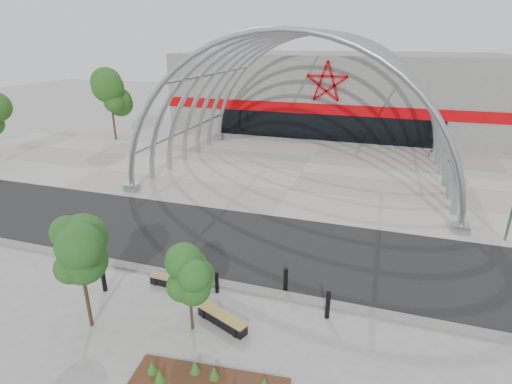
{
  "coord_description": "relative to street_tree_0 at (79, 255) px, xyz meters",
  "views": [
    {
      "loc": [
        5.53,
        -13.18,
        9.61
      ],
      "look_at": [
        0.0,
        4.0,
        2.6
      ],
      "focal_mm": 28.0,
      "sensor_mm": 36.0,
      "label": 1
    }
  ],
  "objects": [
    {
      "name": "street_tree_0",
      "position": [
        0.0,
        0.0,
        0.0
      ],
      "size": [
        1.75,
        1.75,
        3.99
      ],
      "color": "black",
      "rests_on": "ground"
    },
    {
      "name": "bollard_3",
      "position": [
        6.1,
        4.12,
        -2.34
      ],
      "size": [
        0.17,
        0.17,
        1.05
      ],
      "primitive_type": "cylinder",
      "color": "black",
      "rests_on": "ground"
    },
    {
      "name": "planting_bed",
      "position": [
        5.02,
        -1.17,
        -2.75
      ],
      "size": [
        4.84,
        1.92,
        0.5
      ],
      "color": "#3F2118",
      "rests_on": "ground"
    },
    {
      "name": "kerb",
      "position": [
        3.61,
        3.71,
        -2.81
      ],
      "size": [
        60.0,
        0.5,
        0.12
      ],
      "primitive_type": "cube",
      "color": "slate",
      "rests_on": "ground"
    },
    {
      "name": "bollard_0",
      "position": [
        -0.89,
        1.92,
        -2.3
      ],
      "size": [
        0.18,
        0.18,
        1.13
      ],
      "primitive_type": "cylinder",
      "color": "black",
      "rests_on": "ground"
    },
    {
      "name": "bg_tree_0",
      "position": [
        -16.39,
        23.96,
        1.77
      ],
      "size": [
        3.0,
        3.0,
        6.45
      ],
      "color": "#302017",
      "rests_on": "ground"
    },
    {
      "name": "bollard_2",
      "position": [
        3.49,
        3.2,
        -2.39
      ],
      "size": [
        0.15,
        0.15,
        0.96
      ],
      "primitive_type": "cylinder",
      "color": "black",
      "rests_on": "ground"
    },
    {
      "name": "arena_building",
      "position": [
        3.61,
        37.41,
        1.12
      ],
      "size": [
        34.0,
        15.24,
        8.0
      ],
      "color": "slate",
      "rests_on": "ground"
    },
    {
      "name": "bench_1",
      "position": [
        4.42,
        1.48,
        -2.65
      ],
      "size": [
        2.17,
        1.24,
        0.45
      ],
      "color": "black",
      "rests_on": "ground"
    },
    {
      "name": "bollard_1",
      "position": [
        1.42,
        4.27,
        -2.41
      ],
      "size": [
        0.14,
        0.14,
        0.9
      ],
      "primitive_type": "cylinder",
      "color": "black",
      "rests_on": "ground"
    },
    {
      "name": "forecourt",
      "position": [
        3.61,
        19.46,
        -2.85
      ],
      "size": [
        60.0,
        17.0,
        0.04
      ],
      "primitive_type": "cube",
      "color": "#9F998F",
      "rests_on": "ground"
    },
    {
      "name": "street_tree_1",
      "position": [
        3.51,
        0.93,
        -0.6
      ],
      "size": [
        1.34,
        1.34,
        3.16
      ],
      "color": "black",
      "rests_on": "ground"
    },
    {
      "name": "ground",
      "position": [
        3.61,
        3.96,
        -2.87
      ],
      "size": [
        140.0,
        140.0,
        0.0
      ],
      "primitive_type": "plane",
      "color": "gray",
      "rests_on": "ground"
    },
    {
      "name": "bollard_4",
      "position": [
        7.94,
        3.0,
        -2.32
      ],
      "size": [
        0.17,
        0.17,
        1.09
      ],
      "primitive_type": "cylinder",
      "color": "black",
      "rests_on": "ground"
    },
    {
      "name": "bench_0",
      "position": [
        1.57,
        3.02,
        -2.67
      ],
      "size": [
        1.98,
        0.5,
        0.41
      ],
      "color": "black",
      "rests_on": "ground"
    },
    {
      "name": "road",
      "position": [
        3.61,
        7.46,
        -2.86
      ],
      "size": [
        140.0,
        7.0,
        0.02
      ],
      "primitive_type": "cube",
      "color": "black",
      "rests_on": "ground"
    },
    {
      "name": "vault_canopy",
      "position": [
        3.61,
        19.46,
        -2.85
      ],
      "size": [
        20.8,
        15.8,
        20.36
      ],
      "color": "#93979D",
      "rests_on": "ground"
    }
  ]
}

